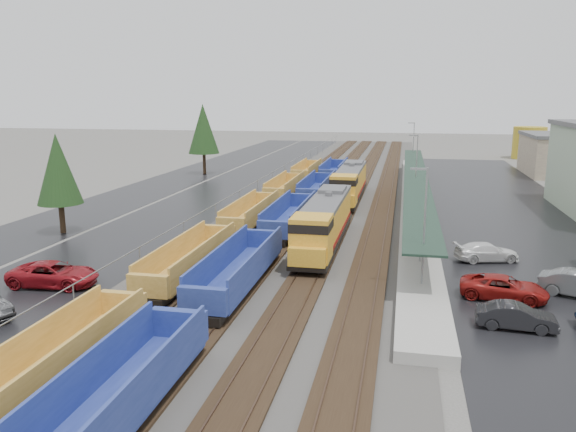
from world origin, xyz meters
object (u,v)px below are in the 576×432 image
parked_car_east_b (504,288)px  parked_car_west_c (54,274)px  parked_car_east_a (516,317)px  locomotive_trail (350,183)px  well_string_blue (269,239)px  parked_car_east_c (487,252)px  storage_tank (529,143)px  locomotive_lead (324,222)px  well_string_yellow (225,234)px

parked_car_east_b → parked_car_west_c: bearing=106.8°
parked_car_west_c → parked_car_east_a: bearing=-97.3°
locomotive_trail → parked_car_west_c: bearing=-115.4°
well_string_blue → parked_car_east_b: 17.77m
locomotive_trail → well_string_blue: locomotive_trail is taller
parked_car_east_a → parked_car_east_b: (0.10, 4.61, 0.04)m
parked_car_west_c → parked_car_east_c: bearing=-72.5°
storage_tank → parked_car_east_a: storage_tank is taller
well_string_blue → locomotive_lead: bearing=32.0°
locomotive_trail → parked_car_east_a: size_ratio=4.40×
parked_car_west_c → parked_car_east_a: parked_car_west_c is taller
well_string_yellow → parked_car_east_c: bearing=0.4°
parked_car_east_a → parked_car_east_c: bearing=3.0°
parked_car_east_a → well_string_yellow: bearing=61.6°
well_string_yellow → parked_car_west_c: well_string_yellow is taller
well_string_yellow → well_string_blue: size_ratio=0.96×
locomotive_lead → locomotive_trail: (0.00, 21.00, 0.00)m
parked_car_east_b → locomotive_lead: bearing=63.1°
storage_tank → parked_car_east_b: bearing=-101.9°
well_string_blue → parked_car_east_a: size_ratio=23.26×
well_string_yellow → parked_car_east_a: (20.31, -12.76, -0.45)m
parked_car_east_b → well_string_blue: bearing=77.4°
locomotive_trail → parked_car_west_c: 37.33m
locomotive_lead → well_string_yellow: (-8.00, -1.14, -1.09)m
well_string_blue → locomotive_trail: bearing=80.3°
well_string_yellow → parked_car_east_a: 23.99m
locomotive_lead → well_string_blue: 4.83m
locomotive_trail → parked_car_east_c: bearing=-60.4°
parked_car_west_c → storage_tank: bearing=-32.7°
parked_car_east_a → parked_car_west_c: bearing=91.4°
well_string_yellow → parked_car_east_b: bearing=-21.8°
well_string_blue → parked_car_east_a: 19.91m
storage_tank → well_string_yellow: bearing=-116.7°
parked_car_east_c → well_string_blue: bearing=79.4°
parked_car_west_c → parked_car_east_a: size_ratio=1.38×
locomotive_lead → locomotive_trail: same height
locomotive_lead → parked_car_west_c: bearing=-141.5°
parked_car_east_a → parked_car_east_c: (0.17, 12.91, 0.01)m
locomotive_lead → parked_car_west_c: (-15.98, -12.71, -1.42)m
well_string_yellow → well_string_blue: (4.00, -1.36, 0.07)m
well_string_yellow → storage_tank: size_ratio=14.72×
locomotive_trail → well_string_blue: bearing=-99.7°
locomotive_trail → parked_car_east_b: locomotive_trail is taller
parked_car_east_a → parked_car_east_c: size_ratio=0.87×
parked_car_east_a → parked_car_east_c: parked_car_east_c is taller
storage_tank → parked_car_east_a: size_ratio=1.52×
locomotive_lead → storage_tank: size_ratio=2.89×
locomotive_lead → parked_car_east_c: size_ratio=3.82×
locomotive_trail → parked_car_east_a: (12.31, -34.91, -1.54)m
parked_car_west_c → well_string_yellow: bearing=-39.5°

